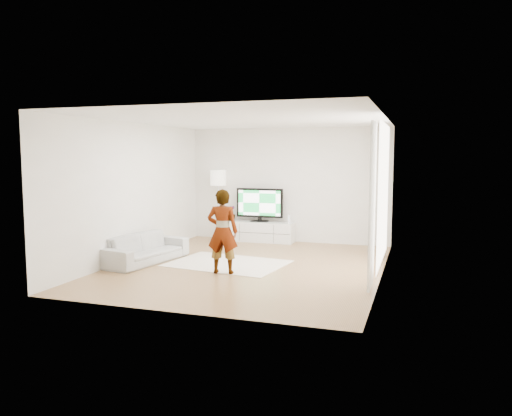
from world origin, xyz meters
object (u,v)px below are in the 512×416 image
(media_console, at_px, (259,231))
(floor_lamp, at_px, (218,181))
(rug, at_px, (228,263))
(player, at_px, (223,231))
(television, at_px, (260,204))
(sofa, at_px, (145,248))

(media_console, bearing_deg, floor_lamp, -176.53)
(rug, distance_m, floor_lamp, 3.25)
(rug, bearing_deg, player, -74.29)
(media_console, xyz_separation_m, player, (0.42, -3.47, 0.53))
(rug, bearing_deg, floor_lamp, 116.02)
(floor_lamp, bearing_deg, player, -66.29)
(media_console, xyz_separation_m, television, (0.00, 0.03, 0.70))
(television, distance_m, rug, 2.86)
(sofa, height_order, floor_lamp, floor_lamp)
(media_console, bearing_deg, rug, -85.76)
(media_console, height_order, player, player)
(television, xyz_separation_m, player, (0.42, -3.50, -0.17))
(television, height_order, player, player)
(rug, distance_m, sofa, 1.68)
(television, xyz_separation_m, rug, (0.20, -2.69, -0.94))
(player, distance_m, floor_lamp, 3.79)
(media_console, distance_m, rug, 2.68)
(media_console, xyz_separation_m, rug, (0.20, -2.66, -0.24))
(media_console, xyz_separation_m, sofa, (-1.41, -3.05, 0.04))
(television, bearing_deg, floor_lamp, -175.06)
(media_console, relative_size, sofa, 0.91)
(television, height_order, sofa, television)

